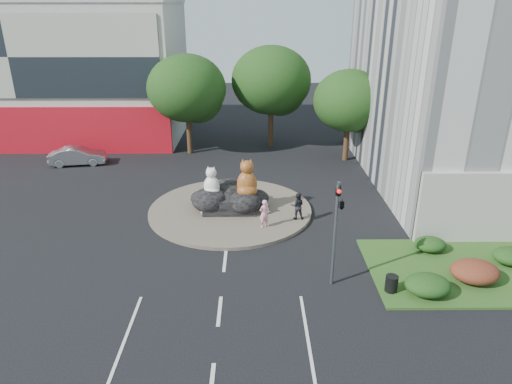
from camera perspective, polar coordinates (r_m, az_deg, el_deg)
ground at (r=19.73m, az=-4.58°, el=-14.62°), size 120.00×120.00×0.00m
roundabout_island at (r=28.31m, az=-3.23°, el=-2.18°), size 10.00×10.00×0.20m
rock_plinth at (r=28.08m, az=-3.25°, el=-1.16°), size 3.20×2.60×0.90m
shophouse_block at (r=48.09m, az=-24.96°, el=13.62°), size 25.20×12.30×17.40m
grass_verge at (r=24.52m, az=25.56°, el=-8.80°), size 10.00×6.00×0.12m
tree_left at (r=38.72m, az=-8.52°, el=12.33°), size 6.46×6.46×8.27m
tree_mid at (r=40.30m, az=2.02°, el=13.39°), size 6.84×6.84×8.76m
tree_right at (r=37.29m, az=11.66°, el=10.77°), size 5.70×5.70×7.30m
hedge_near_green at (r=21.54m, az=20.67°, el=-10.84°), size 2.00×1.60×0.90m
hedge_red at (r=23.27m, az=25.67°, el=-8.95°), size 2.20×1.76×0.99m
hedge_mid_green at (r=25.61m, az=29.33°, el=-7.01°), size 1.80×1.44×0.81m
hedge_back_green at (r=25.15m, az=20.95°, el=-6.12°), size 1.60×1.28×0.72m
traffic_light at (r=19.87m, az=10.32°, el=-2.48°), size 0.44×1.24×5.00m
street_lamp at (r=27.30m, az=24.40°, el=4.85°), size 2.34×0.22×8.06m
cat_white at (r=27.49m, az=-5.58°, el=1.36°), size 1.37×1.27×1.88m
cat_tabby at (r=27.30m, az=-1.14°, el=1.84°), size 1.45×1.27×2.35m
kitten_calico at (r=27.34m, az=-6.46°, el=-1.97°), size 0.70×0.68×0.89m
kitten_white at (r=27.35m, az=1.25°, el=-2.01°), size 0.56×0.56×0.71m
pedestrian_pink at (r=25.55m, az=1.02°, el=-2.69°), size 0.72×0.66×1.65m
pedestrian_dark at (r=26.64m, az=5.21°, el=-1.74°), size 0.82×0.65×1.60m
parked_car at (r=38.98m, az=-21.38°, el=4.21°), size 4.52×2.15×1.43m
litter_bin at (r=21.30m, az=16.57°, el=-10.91°), size 0.72×0.72×0.75m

